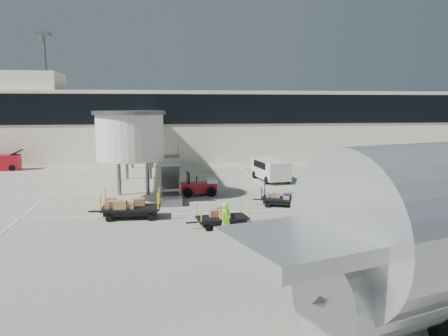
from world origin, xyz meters
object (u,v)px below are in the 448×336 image
Objects in this scene: baggage_tug at (199,187)px; minivan at (270,168)px; suitcase_cart at (283,199)px; box_cart_far at (132,207)px; ground_worker at (226,219)px; box_cart_near at (222,217)px.

minivan is (6.52, 5.32, 0.44)m from baggage_tug.
minivan is (1.51, 9.59, 0.61)m from suitcase_cart.
ground_worker is (4.82, -4.09, 0.21)m from box_cart_far.
ground_worker is at bearing -37.75° from box_cart_far.
baggage_tug is 6.59m from suitcase_cart.
box_cart_far is 6.32m from ground_worker.
box_cart_far is 2.44× the size of ground_worker.
minivan is at bearing 57.77° from box_cart_near.
minivan is (6.01, 13.76, 0.55)m from box_cart_near.
box_cart_near is 2.02× the size of ground_worker.
baggage_tug is 0.79× the size of box_cart_near.
suitcase_cart is 7.33m from ground_worker.
box_cart_far is 0.84× the size of minivan.
ground_worker is (-0.03, -1.59, 0.32)m from box_cart_near.
box_cart_near is 5.46m from box_cart_far.
baggage_tug is 10.04m from ground_worker.
baggage_tug is 0.79× the size of suitcase_cart.
ground_worker reaches higher than suitcase_cart.
suitcase_cart is at bearing 12.59° from box_cart_far.
ground_worker is at bearing -118.63° from minivan.
box_cart_near is 15.02m from minivan.
ground_worker is (-4.54, -5.75, 0.38)m from suitcase_cart.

